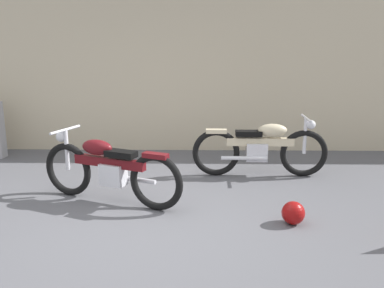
% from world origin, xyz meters
% --- Properties ---
extents(ground_plane, '(40.00, 40.00, 0.00)m').
position_xyz_m(ground_plane, '(0.00, 0.00, 0.00)').
color(ground_plane, '#56565B').
extents(building_wall, '(18.00, 0.30, 2.83)m').
position_xyz_m(building_wall, '(0.00, 3.54, 1.42)').
color(building_wall, beige).
rests_on(building_wall, ground_plane).
extents(helmet, '(0.26, 0.26, 0.26)m').
position_xyz_m(helmet, '(1.72, 0.11, 0.13)').
color(helmet, maroon).
rests_on(helmet, ground_plane).
extents(motorcycle_cream, '(2.01, 0.56, 0.90)m').
position_xyz_m(motorcycle_cream, '(1.60, 1.85, 0.43)').
color(motorcycle_cream, black).
rests_on(motorcycle_cream, ground_plane).
extents(motorcycle_maroon, '(1.88, 0.93, 0.90)m').
position_xyz_m(motorcycle_maroon, '(-0.45, 0.75, 0.43)').
color(motorcycle_maroon, black).
rests_on(motorcycle_maroon, ground_plane).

